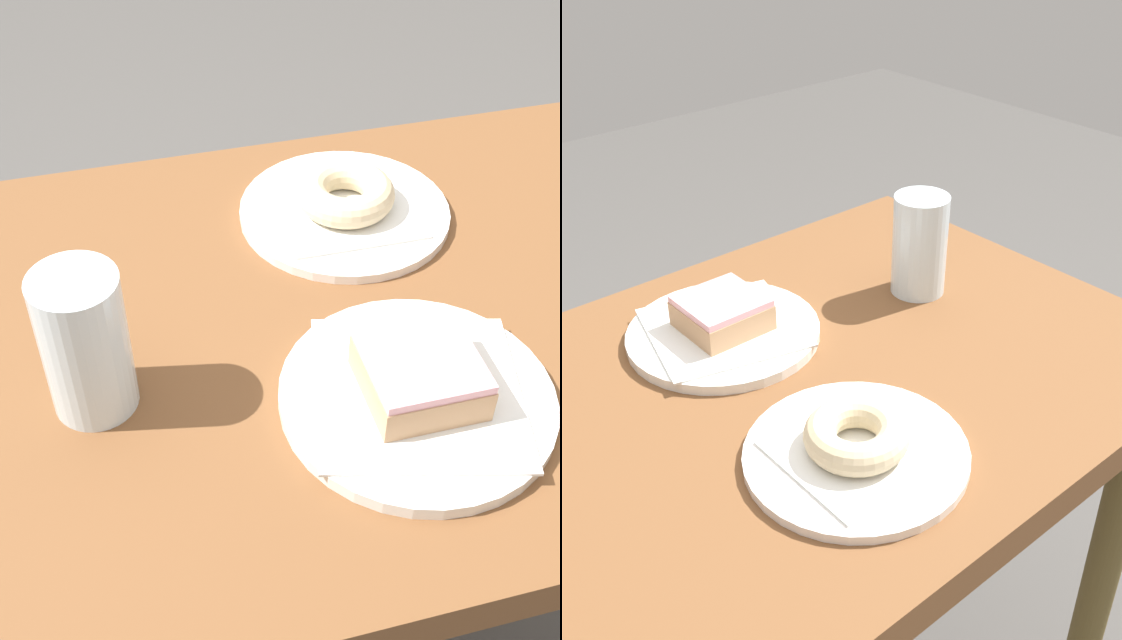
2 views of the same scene
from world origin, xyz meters
TOP-DOWN VIEW (x-y plane):
  - table at (0.00, 0.00)m, footprint 0.92×0.62m
  - plate_glazed_square at (-0.00, -0.12)m, footprint 0.24×0.24m
  - napkin_glazed_square at (-0.00, -0.12)m, footprint 0.21×0.21m
  - donut_glazed_square at (-0.00, -0.12)m, footprint 0.09×0.09m
  - plate_sugar_ring at (0.02, 0.15)m, footprint 0.23×0.23m
  - napkin_sugar_ring at (0.02, 0.15)m, footprint 0.15×0.15m
  - donut_sugar_ring at (0.02, 0.15)m, footprint 0.11×0.11m
  - water_glass at (-0.27, -0.05)m, footprint 0.07×0.07m

SIDE VIEW (x-z plane):
  - table at x=0.00m, z-range 0.26..0.99m
  - plate_sugar_ring at x=0.02m, z-range 0.73..0.74m
  - plate_glazed_square at x=0.00m, z-range 0.73..0.74m
  - napkin_sugar_ring at x=0.02m, z-range 0.74..0.74m
  - napkin_glazed_square at x=0.00m, z-range 0.74..0.75m
  - donut_sugar_ring at x=0.02m, z-range 0.74..0.78m
  - donut_glazed_square at x=0.00m, z-range 0.75..0.79m
  - water_glass at x=-0.27m, z-range 0.73..0.87m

